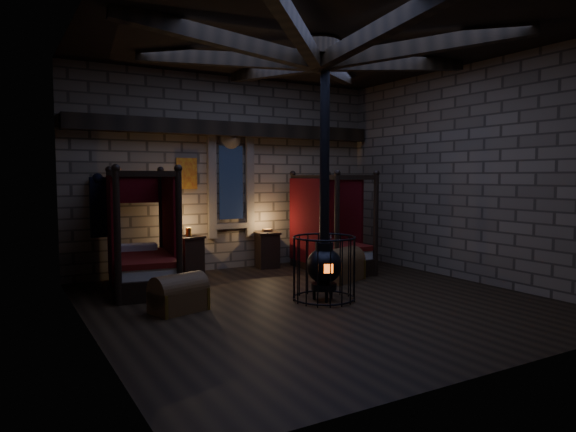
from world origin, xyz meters
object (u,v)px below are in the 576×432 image
trunk_left (179,295)px  stove (324,262)px  bed_left (142,260)px  bed_right (330,246)px  trunk_right (342,266)px

trunk_left → stove: stove is taller
bed_left → stove: (2.38, -2.32, 0.11)m
bed_left → bed_right: (4.06, -0.06, -0.02)m
bed_right → stove: size_ratio=0.51×
bed_right → bed_left: bearing=-177.9°
bed_right → trunk_left: 4.36m
bed_left → trunk_right: 3.77m
bed_left → bed_right: 4.06m
trunk_right → stove: stove is taller
bed_left → trunk_right: (3.58, -1.16, -0.24)m
trunk_left → trunk_right: size_ratio=0.88×
bed_left → trunk_right: size_ratio=2.10×
trunk_right → stove: 1.70m
bed_left → bed_right: bed_left is taller
trunk_left → trunk_right: trunk_right is taller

